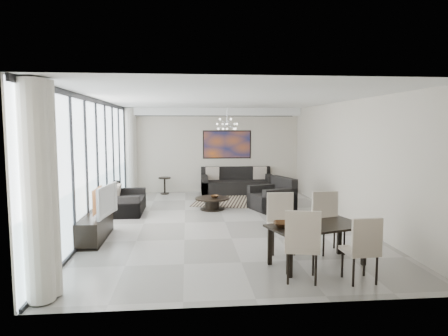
{
  "coord_description": "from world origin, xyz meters",
  "views": [
    {
      "loc": [
        -0.89,
        -9.34,
        2.29
      ],
      "look_at": [
        0.02,
        0.47,
        1.25
      ],
      "focal_mm": 32.0,
      "sensor_mm": 36.0,
      "label": 1
    }
  ],
  "objects": [
    {
      "name": "window_wall",
      "position": [
        -2.86,
        0.0,
        1.47
      ],
      "size": [
        0.37,
        8.95,
        2.9
      ],
      "color": "white",
      "rests_on": "floor"
    },
    {
      "name": "bowl_dining",
      "position": [
        0.65,
        -3.15,
        0.71
      ],
      "size": [
        0.39,
        0.39,
        0.08
      ],
      "primitive_type": "imported",
      "rotation": [
        0.0,
        0.0,
        -0.19
      ],
      "color": "brown",
      "rests_on": "dining_table"
    },
    {
      "name": "dining_table",
      "position": [
        1.23,
        -3.1,
        0.58
      ],
      "size": [
        1.76,
        1.24,
        0.67
      ],
      "color": "black",
      "rests_on": "floor"
    },
    {
      "name": "sofa_main",
      "position": [
        0.8,
        4.08,
        0.3
      ],
      "size": [
        2.42,
        0.99,
        0.88
      ],
      "color": "black",
      "rests_on": "floor"
    },
    {
      "name": "dining_chair_se",
      "position": [
        1.63,
        -3.94,
        0.57
      ],
      "size": [
        0.48,
        0.48,
        0.99
      ],
      "color": "beige",
      "rests_on": "floor"
    },
    {
      "name": "dining_chair_ne",
      "position": [
        1.66,
        -2.37,
        0.63
      ],
      "size": [
        0.54,
        0.54,
        1.08
      ],
      "color": "beige",
      "rests_on": "floor"
    },
    {
      "name": "painting",
      "position": [
        0.5,
        4.47,
        1.65
      ],
      "size": [
        1.68,
        0.04,
        0.98
      ],
      "primitive_type": "cube",
      "color": "#BA5419",
      "rests_on": "room_shell"
    },
    {
      "name": "television",
      "position": [
        -2.6,
        -1.27,
        0.8
      ],
      "size": [
        0.29,
        1.08,
        0.62
      ],
      "primitive_type": "imported",
      "rotation": [
        0.0,
        0.0,
        1.43
      ],
      "color": "gray",
      "rests_on": "tv_console"
    },
    {
      "name": "loveseat",
      "position": [
        -2.55,
        1.25,
        0.26
      ],
      "size": [
        0.86,
        1.53,
        0.77
      ],
      "color": "black",
      "rests_on": "floor"
    },
    {
      "name": "coffee_table",
      "position": [
        -0.22,
        1.45,
        0.19
      ],
      "size": [
        0.94,
        0.94,
        0.33
      ],
      "color": "black",
      "rests_on": "floor"
    },
    {
      "name": "rug",
      "position": [
        0.74,
        2.6,
        0.01
      ],
      "size": [
        3.16,
        2.69,
        0.01
      ],
      "primitive_type": "cube",
      "rotation": [
        0.0,
        0.0,
        -0.23
      ],
      "color": "black",
      "rests_on": "floor"
    },
    {
      "name": "chandelier",
      "position": [
        0.3,
        2.5,
        2.35
      ],
      "size": [
        0.66,
        0.66,
        0.71
      ],
      "color": "silver",
      "rests_on": "room_shell"
    },
    {
      "name": "tv_console",
      "position": [
        -2.76,
        -1.26,
        0.25
      ],
      "size": [
        0.45,
        1.58,
        0.5
      ],
      "primitive_type": "cube",
      "color": "black",
      "rests_on": "floor"
    },
    {
      "name": "armchair",
      "position": [
        1.45,
        1.29,
        0.3
      ],
      "size": [
        1.28,
        1.32,
        0.88
      ],
      "color": "black",
      "rests_on": "floor"
    },
    {
      "name": "room_shell",
      "position": [
        0.46,
        0.0,
        1.45
      ],
      "size": [
        6.0,
        9.0,
        2.9
      ],
      "color": "#A8A39B",
      "rests_on": "ground"
    },
    {
      "name": "soffit",
      "position": [
        0.0,
        4.3,
        2.77
      ],
      "size": [
        5.98,
        0.4,
        0.26
      ],
      "primitive_type": "cube",
      "color": "white",
      "rests_on": "room_shell"
    },
    {
      "name": "dining_chair_sw",
      "position": [
        0.76,
        -3.83,
        0.63
      ],
      "size": [
        0.6,
        0.6,
        1.09
      ],
      "color": "beige",
      "rests_on": "floor"
    },
    {
      "name": "bowl_coffee",
      "position": [
        -0.14,
        1.44,
        0.36
      ],
      "size": [
        0.25,
        0.25,
        0.07
      ],
      "primitive_type": "imported",
      "rotation": [
        0.0,
        0.0,
        -0.18
      ],
      "color": "brown",
      "rests_on": "coffee_table"
    },
    {
      "name": "dining_chair_nw",
      "position": [
        0.82,
        -2.3,
        0.61
      ],
      "size": [
        0.51,
        0.51,
        1.06
      ],
      "color": "beige",
      "rests_on": "floor"
    },
    {
      "name": "side_table",
      "position": [
        -1.65,
        4.13,
        0.38
      ],
      "size": [
        0.41,
        0.41,
        0.57
      ],
      "color": "black",
      "rests_on": "floor"
    }
  ]
}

